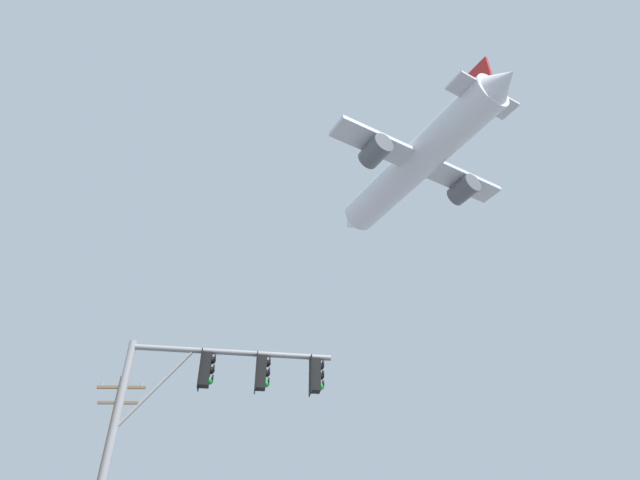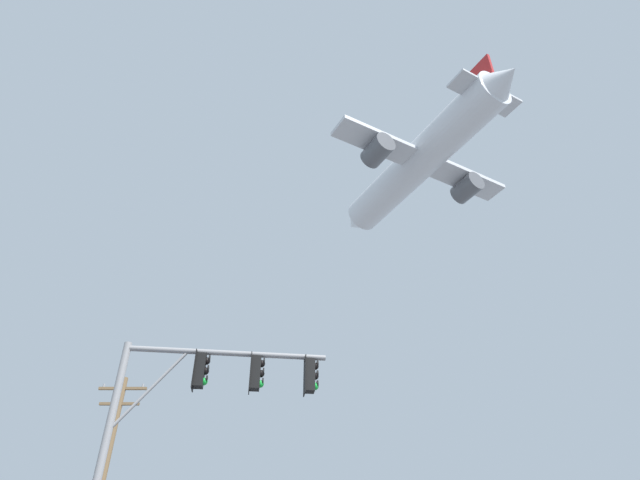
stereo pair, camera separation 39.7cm
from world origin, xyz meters
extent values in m
cylinder|color=gray|center=(-4.97, 6.50, 3.26)|extent=(0.20, 0.20, 6.53)
cylinder|color=gray|center=(-2.31, 6.85, 6.38)|extent=(5.34, 0.86, 0.15)
cylinder|color=gray|center=(-4.17, 6.60, 5.31)|extent=(1.67, 0.30, 2.18)
cube|color=black|center=(-0.07, 7.15, 5.85)|extent=(0.30, 0.35, 0.90)
cylinder|color=black|center=(-0.07, 7.15, 6.36)|extent=(0.05, 0.05, 0.12)
cube|color=black|center=(-0.21, 7.14, 5.85)|extent=(0.08, 0.46, 1.04)
sphere|color=black|center=(0.07, 7.17, 6.12)|extent=(0.20, 0.20, 0.20)
cylinder|color=black|center=(0.14, 7.18, 6.18)|extent=(0.07, 0.21, 0.21)
sphere|color=black|center=(0.07, 7.17, 5.84)|extent=(0.20, 0.20, 0.20)
cylinder|color=black|center=(0.14, 7.18, 5.90)|extent=(0.07, 0.21, 0.21)
sphere|color=green|center=(0.07, 7.17, 5.56)|extent=(0.20, 0.20, 0.20)
cylinder|color=black|center=(0.14, 7.18, 5.62)|extent=(0.07, 0.21, 0.21)
cube|color=black|center=(-1.53, 6.96, 5.85)|extent=(0.30, 0.35, 0.90)
cylinder|color=black|center=(-1.53, 6.96, 6.36)|extent=(0.05, 0.05, 0.12)
cube|color=black|center=(-1.67, 6.94, 5.85)|extent=(0.08, 0.46, 1.04)
sphere|color=black|center=(-1.39, 6.98, 6.12)|extent=(0.20, 0.20, 0.20)
cylinder|color=black|center=(-1.33, 6.99, 6.18)|extent=(0.07, 0.21, 0.21)
sphere|color=black|center=(-1.39, 6.98, 5.84)|extent=(0.20, 0.20, 0.20)
cylinder|color=black|center=(-1.33, 6.99, 5.90)|extent=(0.07, 0.21, 0.21)
sphere|color=green|center=(-1.39, 6.98, 5.56)|extent=(0.20, 0.20, 0.20)
cylinder|color=black|center=(-1.33, 6.99, 5.62)|extent=(0.07, 0.21, 0.21)
cube|color=black|center=(-3.00, 6.76, 5.85)|extent=(0.30, 0.35, 0.90)
cylinder|color=black|center=(-3.00, 6.76, 6.36)|extent=(0.05, 0.05, 0.12)
cube|color=black|center=(-3.14, 6.74, 5.85)|extent=(0.08, 0.46, 1.04)
sphere|color=black|center=(-2.86, 6.78, 6.12)|extent=(0.20, 0.20, 0.20)
cylinder|color=black|center=(-2.79, 6.79, 6.18)|extent=(0.07, 0.21, 0.21)
sphere|color=black|center=(-2.86, 6.78, 5.84)|extent=(0.20, 0.20, 0.20)
cylinder|color=black|center=(-2.79, 6.79, 5.90)|extent=(0.07, 0.21, 0.21)
sphere|color=green|center=(-2.86, 6.78, 5.56)|extent=(0.20, 0.20, 0.20)
cylinder|color=black|center=(-2.79, 6.79, 5.62)|extent=(0.07, 0.21, 0.21)
cube|color=brown|center=(-8.87, 16.68, 8.60)|extent=(2.20, 0.12, 0.12)
cube|color=brown|center=(-8.87, 16.68, 7.90)|extent=(1.80, 0.12, 0.12)
cylinder|color=gray|center=(-9.77, 16.68, 8.72)|extent=(0.10, 0.10, 0.18)
cylinder|color=gray|center=(-7.97, 16.68, 8.72)|extent=(0.10, 0.10, 0.18)
cylinder|color=white|center=(9.47, 28.43, 33.89)|extent=(12.49, 18.69, 3.46)
cone|color=white|center=(4.21, 37.88, 33.89)|extent=(4.03, 3.68, 3.29)
cone|color=white|center=(14.67, 19.08, 33.89)|extent=(3.62, 3.32, 2.94)
cube|color=silver|center=(9.73, 27.96, 33.37)|extent=(17.22, 11.02, 0.39)
cylinder|color=#595B60|center=(5.23, 25.45, 32.33)|extent=(2.96, 3.21, 1.95)
cylinder|color=#595B60|center=(14.23, 30.46, 32.33)|extent=(2.96, 3.21, 1.95)
cube|color=#B21E1E|center=(13.57, 21.06, 35.83)|extent=(1.70, 2.77, 4.11)
cube|color=silver|center=(13.67, 20.87, 34.21)|extent=(6.61, 4.86, 0.22)
camera|label=1|loc=(-0.19, -6.29, 1.12)|focal=28.34mm
camera|label=2|loc=(0.21, -6.30, 1.12)|focal=28.34mm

